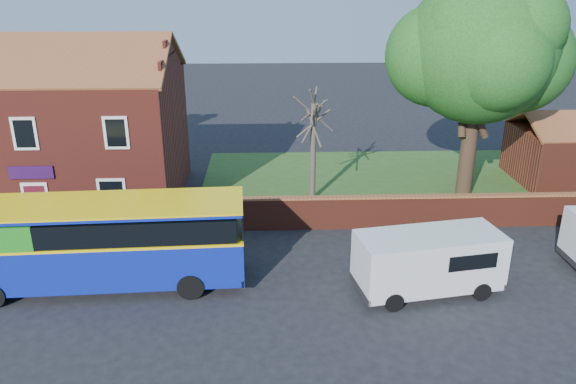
{
  "coord_description": "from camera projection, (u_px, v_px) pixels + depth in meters",
  "views": [
    {
      "loc": [
        3.75,
        -16.92,
        11.14
      ],
      "look_at": [
        4.55,
        5.0,
        2.63
      ],
      "focal_mm": 35.0,
      "sensor_mm": 36.0,
      "label": 1
    }
  ],
  "objects": [
    {
      "name": "ground",
      "position": [
        164.0,
        315.0,
        19.67
      ],
      "size": [
        120.0,
        120.0,
        0.0
      ],
      "primitive_type": "plane",
      "color": "black",
      "rests_on": "ground"
    },
    {
      "name": "van_near",
      "position": [
        429.0,
        260.0,
        20.71
      ],
      "size": [
        5.61,
        3.02,
        2.34
      ],
      "rotation": [
        0.0,
        0.0,
        0.17
      ],
      "color": "silver",
      "rests_on": "ground"
    },
    {
      "name": "bus",
      "position": [
        86.0,
        240.0,
        20.91
      ],
      "size": [
        11.13,
        3.3,
        3.35
      ],
      "rotation": [
        0.0,
        0.0,
        0.05
      ],
      "color": "#0E209C",
      "rests_on": "ground"
    },
    {
      "name": "shop_building",
      "position": [
        59.0,
        135.0,
        28.91
      ],
      "size": [
        12.3,
        8.13,
        10.5
      ],
      "color": "maroon",
      "rests_on": "ground"
    },
    {
      "name": "bare_tree",
      "position": [
        313.0,
        147.0,
        28.77
      ],
      "size": [
        2.11,
        2.52,
        5.63
      ],
      "color": "#4C4238",
      "rests_on": "ground"
    },
    {
      "name": "kerb",
      "position": [
        9.0,
        262.0,
        23.13
      ],
      "size": [
        18.0,
        0.15,
        0.14
      ],
      "primitive_type": "cube",
      "color": "slate",
      "rests_on": "ground"
    },
    {
      "name": "large_tree",
      "position": [
        480.0,
        53.0,
        27.88
      ],
      "size": [
        9.41,
        7.45,
        11.48
      ],
      "color": "black",
      "rests_on": "ground"
    },
    {
      "name": "grass_strip",
      "position": [
        430.0,
        182.0,
        32.21
      ],
      "size": [
        26.0,
        12.0,
        0.04
      ],
      "primitive_type": "cube",
      "color": "#426B28",
      "rests_on": "ground"
    },
    {
      "name": "pavement",
      "position": [
        26.0,
        244.0,
        24.76
      ],
      "size": [
        18.0,
        3.5,
        0.12
      ],
      "primitive_type": "cube",
      "color": "gray",
      "rests_on": "ground"
    },
    {
      "name": "boundary_wall",
      "position": [
        466.0,
        210.0,
        26.34
      ],
      "size": [
        22.0,
        0.38,
        1.6
      ],
      "color": "maroon",
      "rests_on": "ground"
    }
  ]
}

